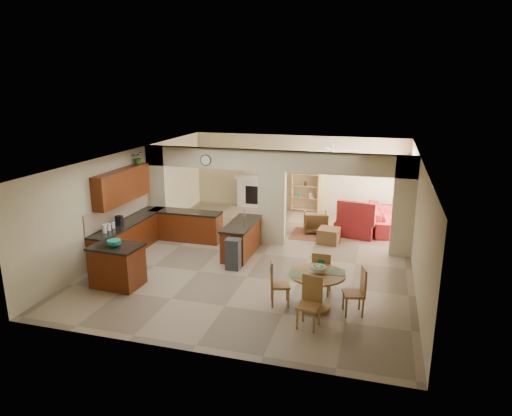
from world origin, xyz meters
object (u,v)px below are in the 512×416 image
(dining_table, at_px, (317,286))
(sofa, at_px, (386,218))
(kitchen_island, at_px, (117,266))
(armchair, at_px, (316,222))

(dining_table, height_order, sofa, dining_table)
(dining_table, distance_m, sofa, 6.29)
(kitchen_island, xyz_separation_m, sofa, (6.09, 6.25, -0.13))
(kitchen_island, bearing_deg, sofa, 48.80)
(dining_table, xyz_separation_m, armchair, (-0.79, 5.19, -0.19))
(kitchen_island, distance_m, dining_table, 4.70)
(kitchen_island, distance_m, armchair, 6.59)
(kitchen_island, height_order, armchair, kitchen_island)
(kitchen_island, bearing_deg, dining_table, 4.54)
(sofa, bearing_deg, armchair, 105.10)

